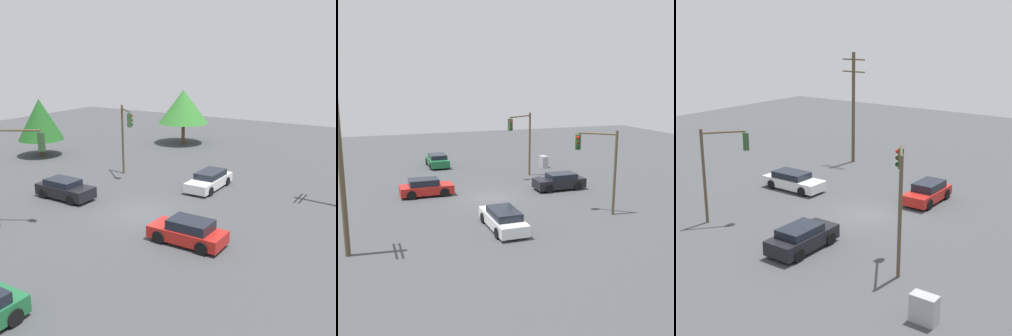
# 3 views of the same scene
# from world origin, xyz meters

# --- Properties ---
(ground_plane) EXTENTS (80.00, 80.00, 0.00)m
(ground_plane) POSITION_xyz_m (0.00, 0.00, 0.00)
(ground_plane) COLOR #424447
(sedan_white) EXTENTS (4.64, 1.88, 1.30)m
(sedan_white) POSITION_xyz_m (6.92, -1.29, 0.64)
(sedan_white) COLOR silver
(sedan_white) RESTS_ON ground_plane
(sedan_red) EXTENTS (1.84, 4.12, 1.37)m
(sedan_red) POSITION_xyz_m (-2.16, -4.56, 0.67)
(sedan_red) COLOR red
(sedan_red) RESTS_ON ground_plane
(sedan_dark) EXTENTS (1.87, 4.19, 1.36)m
(sedan_dark) POSITION_xyz_m (-0.37, 6.22, 0.67)
(sedan_dark) COLOR black
(sedan_dark) RESTS_ON ground_plane
(traffic_signal_main) EXTENTS (1.82, 2.81, 5.94)m
(traffic_signal_main) POSITION_xyz_m (-5.40, 4.85, 4.03)
(traffic_signal_main) COLOR brown
(traffic_signal_main) RESTS_ON ground_plane
(traffic_signal_cross) EXTENTS (1.91, 2.26, 5.73)m
(traffic_signal_cross) POSITION_xyz_m (6.13, 5.81, 3.88)
(traffic_signal_cross) COLOR brown
(traffic_signal_cross) RESTS_ON ground_plane
(utility_pole_tall) EXTENTS (2.20, 0.28, 9.34)m
(utility_pole_tall) POSITION_xyz_m (7.97, -10.24, 4.96)
(utility_pole_tall) COLOR brown
(utility_pole_tall) RESTS_ON ground_plane
(electrical_cabinet) EXTENTS (1.11, 0.60, 1.21)m
(electrical_cabinet) POSITION_xyz_m (-8.81, 8.62, 0.60)
(electrical_cabinet) COLOR #9EA0A3
(electrical_cabinet) RESTS_ON ground_plane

